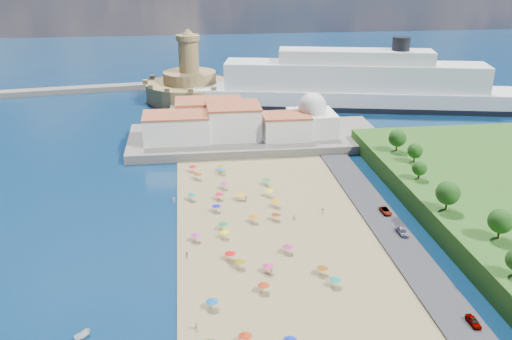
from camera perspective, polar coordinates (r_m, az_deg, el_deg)
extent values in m
plane|color=#071938|center=(137.85, -0.33, -6.94)|extent=(700.00, 700.00, 0.00)
cube|color=#59544C|center=(205.26, -0.05, 3.22)|extent=(90.00, 36.00, 3.00)
cube|color=#59544C|center=(237.36, -6.43, 5.52)|extent=(18.00, 70.00, 2.40)
cube|color=silver|center=(198.17, -7.98, 4.16)|extent=(22.00, 14.00, 9.00)
cube|color=silver|center=(200.47, -2.25, 4.85)|extent=(18.00, 16.00, 11.00)
cube|color=silver|center=(199.42, 3.03, 4.30)|extent=(16.00, 12.00, 8.00)
cube|color=silver|center=(211.62, -4.71, 5.54)|extent=(24.00, 14.00, 10.00)
cube|color=silver|center=(205.13, 5.59, 4.71)|extent=(16.00, 16.00, 8.00)
sphere|color=silver|center=(203.51, 5.65, 6.33)|extent=(10.00, 10.00, 10.00)
cylinder|color=silver|center=(202.57, 5.69, 7.37)|extent=(1.20, 1.20, 1.60)
cylinder|color=#A18750|center=(265.71, -6.60, 7.84)|extent=(40.00, 40.00, 8.00)
cylinder|color=#A18750|center=(264.29, -6.66, 9.21)|extent=(24.00, 24.00, 5.00)
cylinder|color=#A18750|center=(262.49, -6.75, 11.24)|extent=(9.00, 9.00, 14.00)
cylinder|color=#A18750|center=(261.20, -6.83, 13.01)|extent=(10.40, 10.40, 2.40)
cone|color=#A18750|center=(260.83, -6.86, 13.59)|extent=(6.00, 6.00, 3.00)
cube|color=black|center=(255.29, 9.64, 6.46)|extent=(141.54, 49.98, 2.26)
cube|color=silver|center=(254.54, 9.68, 7.12)|extent=(140.48, 49.38, 8.36)
cube|color=silver|center=(252.38, 9.82, 9.27)|extent=(112.46, 39.87, 11.14)
cube|color=silver|center=(250.82, 9.94, 11.13)|extent=(66.29, 26.43, 5.57)
cylinder|color=black|center=(252.21, 14.32, 12.14)|extent=(7.43, 7.43, 5.57)
cylinder|color=gray|center=(158.16, -6.44, -2.70)|extent=(0.07, 0.07, 2.00)
cone|color=#0D7277|center=(157.80, -6.45, -2.40)|extent=(2.50, 2.50, 0.60)
cylinder|color=gray|center=(144.79, -0.23, -4.92)|extent=(0.07, 0.07, 2.00)
cone|color=#C36808|center=(144.39, -0.23, -4.60)|extent=(2.50, 2.50, 0.60)
cylinder|color=gray|center=(164.75, -3.17, -1.58)|extent=(0.07, 0.07, 2.00)
cone|color=#B02577|center=(164.40, -3.18, -1.29)|extent=(2.50, 2.50, 0.60)
cylinder|color=gray|center=(125.38, -1.63, -9.38)|extent=(0.07, 0.07, 2.00)
cone|color=#80680B|center=(124.93, -1.63, -9.03)|extent=(2.50, 2.50, 0.60)
cone|color=#0D26AC|center=(103.04, 3.44, -16.48)|extent=(2.50, 2.50, 0.60)
cylinder|color=gray|center=(159.68, 1.31, -2.32)|extent=(0.07, 0.07, 2.00)
cone|color=yellow|center=(159.33, 1.31, -2.02)|extent=(2.50, 2.50, 0.60)
cylinder|color=gray|center=(172.07, -5.82, -0.64)|extent=(0.07, 0.07, 2.00)
cone|color=#81430B|center=(171.74, -5.83, -0.36)|extent=(2.50, 2.50, 0.60)
cylinder|color=gray|center=(150.87, -3.98, -3.84)|extent=(0.07, 0.07, 2.00)
cone|color=#170EBD|center=(150.49, -3.99, -3.53)|extent=(2.50, 2.50, 0.60)
cylinder|color=gray|center=(153.30, 2.02, -3.38)|extent=(0.07, 0.07, 2.00)
cone|color=orange|center=(152.93, 2.02, -3.07)|extent=(2.50, 2.50, 0.60)
cylinder|color=gray|center=(120.29, 7.94, -11.06)|extent=(0.07, 0.07, 2.00)
cone|color=#0D7F6E|center=(119.81, 7.96, -10.69)|extent=(2.50, 2.50, 0.60)
cylinder|color=gray|center=(131.23, 3.21, -7.91)|extent=(0.07, 0.07, 2.00)
cone|color=#A3236B|center=(130.79, 3.22, -7.56)|extent=(2.50, 2.50, 0.60)
cylinder|color=gray|center=(167.34, 1.06, -1.18)|extent=(0.07, 0.07, 2.00)
cone|color=#167F33|center=(167.00, 1.06, -0.89)|extent=(2.50, 2.50, 0.60)
cylinder|color=gray|center=(137.61, -3.16, -6.43)|extent=(0.07, 0.07, 2.00)
cone|color=#D6D80B|center=(137.20, -3.16, -6.10)|extent=(2.50, 2.50, 0.60)
cylinder|color=gray|center=(145.98, 2.00, -4.70)|extent=(0.07, 0.07, 2.00)
cone|color=#78350A|center=(145.59, 2.01, -4.38)|extent=(2.50, 2.50, 0.60)
cylinder|color=gray|center=(141.35, -3.31, -5.64)|extent=(0.07, 0.07, 2.00)
cone|color=#14752E|center=(140.95, -3.32, -5.32)|extent=(2.50, 2.50, 0.60)
cylinder|color=gray|center=(136.73, -6.02, -6.72)|extent=(0.07, 0.07, 2.00)
cone|color=#B82794|center=(136.31, -6.03, -6.39)|extent=(2.50, 2.50, 0.60)
cylinder|color=gray|center=(113.03, -4.40, -13.24)|extent=(0.07, 0.07, 2.00)
cone|color=#0D54AA|center=(112.52, -4.41, -12.86)|extent=(2.50, 2.50, 0.60)
cylinder|color=gray|center=(104.32, -1.09, -16.52)|extent=(0.07, 0.07, 2.00)
cone|color=#A6290D|center=(103.77, -1.09, -16.13)|extent=(2.50, 2.50, 0.60)
cylinder|color=gray|center=(157.95, -3.68, -2.64)|extent=(0.07, 0.07, 2.00)
cone|color=red|center=(157.58, -3.69, -2.34)|extent=(2.50, 2.50, 0.60)
cylinder|color=gray|center=(178.12, -3.48, 0.21)|extent=(0.07, 0.07, 2.00)
cone|color=#88740C|center=(177.80, -3.49, 0.48)|extent=(2.50, 2.50, 0.60)
cylinder|color=gray|center=(178.25, -6.34, 0.13)|extent=(0.07, 0.07, 2.00)
cone|color=red|center=(177.93, -6.35, 0.40)|extent=(2.50, 2.50, 0.60)
cylinder|color=gray|center=(123.88, 6.66, -9.95)|extent=(0.07, 0.07, 2.00)
cone|color=brown|center=(123.42, 6.68, -9.59)|extent=(2.50, 2.50, 0.60)
cylinder|color=gray|center=(117.45, 0.76, -11.70)|extent=(0.07, 0.07, 2.00)
cone|color=#A82D0D|center=(116.96, 0.76, -11.33)|extent=(2.50, 2.50, 0.60)
cylinder|color=gray|center=(175.39, -3.47, -0.13)|extent=(0.07, 0.07, 2.00)
cone|color=#107293|center=(175.07, -3.47, 0.14)|extent=(2.50, 2.50, 0.60)
cylinder|color=gray|center=(157.45, -1.58, -2.68)|extent=(0.07, 0.07, 2.00)
cone|color=#EAA70C|center=(157.09, -1.59, -2.38)|extent=(2.50, 2.50, 0.60)
cylinder|color=gray|center=(123.80, 1.22, -9.81)|extent=(0.07, 0.07, 2.00)
cone|color=#BC2868|center=(123.34, 1.22, -9.46)|extent=(2.50, 2.50, 0.60)
cylinder|color=gray|center=(128.50, -2.60, -8.58)|extent=(0.07, 0.07, 2.00)
cone|color=red|center=(128.05, -2.61, -8.23)|extent=(2.50, 2.50, 0.60)
imported|color=tan|center=(130.19, -6.93, -8.40)|extent=(0.96, 0.87, 1.62)
imported|color=tan|center=(150.63, 6.68, -4.07)|extent=(1.13, 1.49, 1.57)
imported|color=tan|center=(157.15, -8.23, -3.02)|extent=(0.90, 1.21, 1.67)
imported|color=tan|center=(123.14, 1.58, -10.10)|extent=(0.97, 0.89, 1.66)
imported|color=tan|center=(108.01, -6.02, -15.19)|extent=(0.82, 0.76, 1.88)
imported|color=tan|center=(146.49, 3.83, -4.72)|extent=(0.62, 0.43, 1.64)
imported|color=tan|center=(156.85, -1.00, -2.82)|extent=(0.96, 1.05, 1.74)
imported|color=white|center=(110.44, -16.97, -15.55)|extent=(3.27, 3.42, 1.33)
imported|color=gray|center=(142.71, 14.43, -5.99)|extent=(2.25, 5.02, 1.43)
imported|color=gray|center=(115.22, 20.91, -13.95)|extent=(1.76, 4.11, 1.38)
imported|color=gray|center=(152.69, 12.83, -4.00)|extent=(2.29, 4.74, 1.30)
cylinder|color=#382314|center=(135.47, 23.11, -5.75)|extent=(0.50, 0.50, 3.06)
sphere|color=#14380F|center=(134.32, 23.28, -4.70)|extent=(5.52, 5.52, 5.52)
cylinder|color=#382314|center=(145.22, 18.51, -3.24)|extent=(0.50, 0.50, 3.26)
sphere|color=#14380F|center=(144.08, 18.64, -2.17)|extent=(5.88, 5.88, 5.88)
cylinder|color=#382314|center=(162.56, 15.96, -0.49)|extent=(0.50, 0.50, 2.29)
sphere|color=#14380F|center=(161.83, 16.04, 0.19)|extent=(4.12, 4.12, 4.12)
cylinder|color=#382314|center=(175.16, 15.55, 1.17)|extent=(0.50, 0.50, 2.54)
sphere|color=#14380F|center=(174.41, 15.63, 1.88)|extent=(4.58, 4.58, 4.58)
cylinder|color=#382314|center=(183.22, 13.89, 2.31)|extent=(0.50, 0.50, 3.09)
sphere|color=#14380F|center=(182.36, 13.96, 3.14)|extent=(5.56, 5.56, 5.56)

